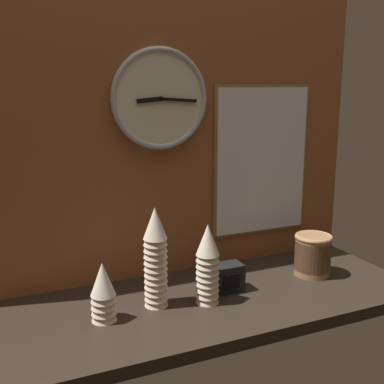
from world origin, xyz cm
name	(u,v)px	position (x,y,z in cm)	size (l,w,h in cm)	color
ground_plane	(186,307)	(0.00, 0.00, -2.00)	(160.00, 56.00, 4.00)	black
wall_tiled_back	(155,132)	(0.00, 26.50, 52.50)	(160.00, 3.00, 105.00)	brown
cup_stack_center	(156,257)	(-9.66, 1.17, 16.19)	(7.58, 7.58, 32.39)	beige
cup_stack_center_left	(103,292)	(-27.35, -1.97, 9.12)	(7.58, 7.58, 18.24)	beige
cup_stack_center_right	(208,264)	(6.17, -3.54, 13.16)	(7.58, 7.58, 26.32)	beige
bowl_stack_far_right	(313,254)	(51.73, 1.68, 8.00)	(13.72, 13.72, 15.29)	#996B47
wall_clock	(160,99)	(0.78, 23.46, 64.13)	(34.74, 2.70, 34.74)	beige
menu_board	(262,161)	(42.73, 24.35, 39.89)	(41.38, 1.32, 58.13)	olive
napkin_dispenser	(226,278)	(15.95, 1.84, 4.71)	(10.93, 7.44, 9.42)	black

